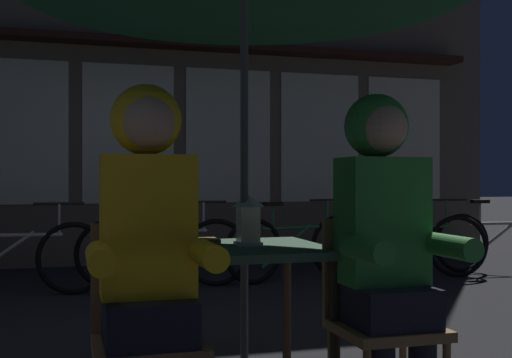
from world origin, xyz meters
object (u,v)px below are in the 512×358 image
object	(u,v)px
chair_right	(378,311)
bicycle_fourth	(297,247)
cafe_table	(244,268)
chair_left	(147,326)
bicycle_third	(163,251)
person_right_hooded	(385,227)
lantern	(248,219)
person_left_hooded	(148,232)
book	(197,241)
bicycle_fifth	(410,245)
bicycle_furthest	(503,241)
bicycle_second	(13,258)

from	to	relation	value
chair_right	bicycle_fourth	world-z (taller)	chair_right
cafe_table	chair_left	size ratio (longest dim) A/B	0.85
bicycle_third	bicycle_fourth	world-z (taller)	same
chair_right	person_right_hooded	bearing A→B (deg)	-90.00
chair_left	chair_right	xyz separation A→B (m)	(0.96, 0.00, 0.00)
lantern	bicycle_third	xyz separation A→B (m)	(0.07, 3.33, -0.51)
lantern	person_left_hooded	distance (m)	0.66
bicycle_third	book	bearing A→B (deg)	-95.06
person_left_hooded	bicycle_fifth	xyz separation A→B (m)	(3.18, 3.66, -0.50)
bicycle_fourth	chair_right	bearing A→B (deg)	-104.84
lantern	bicycle_furthest	bearing A→B (deg)	40.32
bicycle_third	bicycle_furthest	distance (m)	3.84
chair_right	bicycle_second	world-z (taller)	chair_right
person_left_hooded	book	xyz separation A→B (m)	(0.29, 0.57, -0.09)
lantern	bicycle_fourth	size ratio (longest dim) A/B	0.14
chair_right	bicycle_fourth	size ratio (longest dim) A/B	0.53
bicycle_fifth	chair_left	bearing A→B (deg)	-131.44
cafe_table	person_right_hooded	world-z (taller)	person_right_hooded
cafe_table	bicycle_fifth	distance (m)	4.22
person_left_hooded	bicycle_fourth	bearing A→B (deg)	62.81
person_left_hooded	bicycle_furthest	bearing A→B (deg)	40.38
chair_left	person_right_hooded	xyz separation A→B (m)	(0.96, -0.06, 0.36)
lantern	bicycle_furthest	world-z (taller)	lantern
chair_left	lantern	bearing A→B (deg)	36.98
lantern	chair_right	world-z (taller)	lantern
chair_left	bicycle_fourth	world-z (taller)	chair_left
person_right_hooded	bicycle_third	bearing A→B (deg)	95.90
chair_left	person_left_hooded	world-z (taller)	person_left_hooded
cafe_table	person_left_hooded	world-z (taller)	person_left_hooded
cafe_table	lantern	xyz separation A→B (m)	(0.02, 0.01, 0.22)
person_left_hooded	bicycle_third	bearing A→B (deg)	81.37
chair_left	person_left_hooded	distance (m)	0.36
chair_left	bicycle_third	world-z (taller)	chair_left
person_right_hooded	bicycle_fifth	bearing A→B (deg)	58.75
person_right_hooded	bicycle_furthest	xyz separation A→B (m)	(3.45, 3.75, -0.50)
cafe_table	chair_right	distance (m)	0.62
chair_right	book	size ratio (longest dim) A/B	4.35
person_right_hooded	bicycle_furthest	world-z (taller)	person_right_hooded
chair_left	bicycle_fifth	size ratio (longest dim) A/B	0.53
lantern	bicycle_third	world-z (taller)	lantern
person_left_hooded	bicycle_fifth	size ratio (longest dim) A/B	0.85
person_right_hooded	bicycle_second	size ratio (longest dim) A/B	0.83
person_right_hooded	book	world-z (taller)	person_right_hooded
cafe_table	chair_left	world-z (taller)	chair_left
cafe_table	bicycle_fourth	distance (m)	3.69
chair_right	bicycle_furthest	world-z (taller)	chair_right
cafe_table	bicycle_fourth	bearing A→B (deg)	66.43
person_right_hooded	book	distance (m)	0.88
bicycle_third	chair_right	bearing A→B (deg)	-84.01
chair_left	person_right_hooded	bearing A→B (deg)	-3.39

